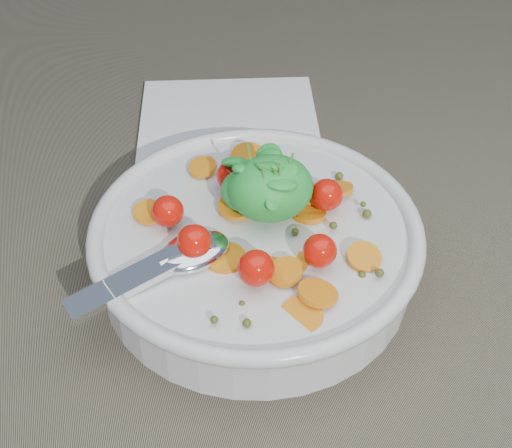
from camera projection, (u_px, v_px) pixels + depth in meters
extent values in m
plane|color=#716751|center=(247.00, 274.00, 0.57)|extent=(6.00, 6.00, 0.00)
cylinder|color=silver|center=(256.00, 251.00, 0.56)|extent=(0.24, 0.24, 0.05)
torus|color=silver|center=(256.00, 229.00, 0.54)|extent=(0.26, 0.26, 0.01)
cylinder|color=silver|center=(256.00, 269.00, 0.57)|extent=(0.12, 0.12, 0.01)
cylinder|color=brown|center=(256.00, 251.00, 0.56)|extent=(0.22, 0.22, 0.04)
cylinder|color=orange|center=(285.00, 272.00, 0.50)|extent=(0.04, 0.04, 0.01)
cylinder|color=orange|center=(300.00, 317.00, 0.48)|extent=(0.04, 0.04, 0.01)
cylinder|color=orange|center=(149.00, 212.00, 0.55)|extent=(0.03, 0.03, 0.01)
cylinder|color=orange|center=(225.00, 257.00, 0.52)|extent=(0.04, 0.04, 0.01)
cylinder|color=orange|center=(242.00, 199.00, 0.56)|extent=(0.03, 0.03, 0.01)
cylinder|color=orange|center=(289.00, 264.00, 0.52)|extent=(0.04, 0.04, 0.01)
cylinder|color=orange|center=(249.00, 157.00, 0.61)|extent=(0.04, 0.04, 0.01)
cylinder|color=orange|center=(364.00, 257.00, 0.52)|extent=(0.04, 0.04, 0.01)
cylinder|color=orange|center=(308.00, 211.00, 0.56)|extent=(0.04, 0.04, 0.01)
cylinder|color=orange|center=(272.00, 267.00, 0.51)|extent=(0.03, 0.03, 0.01)
cylinder|color=orange|center=(275.00, 197.00, 0.57)|extent=(0.04, 0.04, 0.01)
cylinder|color=orange|center=(305.00, 192.00, 0.56)|extent=(0.03, 0.03, 0.01)
cylinder|color=orange|center=(237.00, 207.00, 0.55)|extent=(0.03, 0.03, 0.00)
cylinder|color=orange|center=(190.00, 258.00, 0.52)|extent=(0.04, 0.04, 0.01)
cylinder|color=orange|center=(310.00, 214.00, 0.55)|extent=(0.03, 0.03, 0.01)
cylinder|color=orange|center=(318.00, 293.00, 0.49)|extent=(0.04, 0.04, 0.01)
cylinder|color=orange|center=(203.00, 167.00, 0.59)|extent=(0.03, 0.03, 0.01)
cylinder|color=orange|center=(337.00, 189.00, 0.57)|extent=(0.04, 0.04, 0.01)
sphere|color=#414717|center=(367.00, 214.00, 0.55)|extent=(0.01, 0.01, 0.01)
sphere|color=#414717|center=(247.00, 323.00, 0.47)|extent=(0.01, 0.01, 0.01)
sphere|color=#414717|center=(295.00, 232.00, 0.54)|extent=(0.01, 0.01, 0.01)
sphere|color=#414717|center=(339.00, 176.00, 0.58)|extent=(0.01, 0.01, 0.01)
sphere|color=#414717|center=(380.00, 273.00, 0.50)|extent=(0.01, 0.01, 0.01)
sphere|color=#414717|center=(362.00, 275.00, 0.51)|extent=(0.01, 0.01, 0.01)
sphere|color=#414717|center=(312.00, 262.00, 0.52)|extent=(0.01, 0.01, 0.01)
sphere|color=#414717|center=(242.00, 304.00, 0.49)|extent=(0.00, 0.00, 0.00)
sphere|color=#414717|center=(233.00, 187.00, 0.57)|extent=(0.01, 0.01, 0.01)
sphere|color=#414717|center=(333.00, 226.00, 0.54)|extent=(0.01, 0.01, 0.01)
sphere|color=#414717|center=(214.00, 320.00, 0.47)|extent=(0.01, 0.01, 0.01)
sphere|color=#414717|center=(363.00, 204.00, 0.55)|extent=(0.00, 0.00, 0.00)
sphere|color=red|center=(327.00, 195.00, 0.55)|extent=(0.03, 0.03, 0.03)
sphere|color=red|center=(277.00, 170.00, 0.57)|extent=(0.02, 0.02, 0.02)
sphere|color=red|center=(233.00, 176.00, 0.56)|extent=(0.03, 0.03, 0.03)
sphere|color=red|center=(168.00, 211.00, 0.53)|extent=(0.02, 0.02, 0.02)
sphere|color=red|center=(194.00, 241.00, 0.51)|extent=(0.03, 0.03, 0.03)
sphere|color=red|center=(256.00, 268.00, 0.49)|extent=(0.03, 0.03, 0.03)
sphere|color=red|center=(320.00, 251.00, 0.50)|extent=(0.02, 0.02, 0.02)
ellipsoid|color=green|center=(271.00, 188.00, 0.53)|extent=(0.06, 0.06, 0.05)
ellipsoid|color=green|center=(245.00, 190.00, 0.54)|extent=(0.04, 0.04, 0.03)
ellipsoid|color=green|center=(283.00, 183.00, 0.52)|extent=(0.03, 0.02, 0.03)
ellipsoid|color=green|center=(273.00, 203.00, 0.51)|extent=(0.02, 0.02, 0.01)
ellipsoid|color=green|center=(292.00, 171.00, 0.54)|extent=(0.03, 0.02, 0.02)
ellipsoid|color=green|center=(278.00, 180.00, 0.53)|extent=(0.02, 0.02, 0.02)
ellipsoid|color=green|center=(273.00, 163.00, 0.53)|extent=(0.02, 0.02, 0.01)
ellipsoid|color=green|center=(245.00, 192.00, 0.53)|extent=(0.02, 0.02, 0.02)
ellipsoid|color=green|center=(254.00, 182.00, 0.54)|extent=(0.02, 0.02, 0.01)
ellipsoid|color=green|center=(288.00, 170.00, 0.52)|extent=(0.02, 0.02, 0.01)
ellipsoid|color=green|center=(272.00, 182.00, 0.53)|extent=(0.03, 0.03, 0.01)
ellipsoid|color=green|center=(276.00, 176.00, 0.53)|extent=(0.02, 0.02, 0.01)
ellipsoid|color=green|center=(241.00, 169.00, 0.53)|extent=(0.02, 0.03, 0.02)
ellipsoid|color=green|center=(282.00, 184.00, 0.51)|extent=(0.03, 0.02, 0.01)
ellipsoid|color=green|center=(268.00, 169.00, 0.52)|extent=(0.03, 0.03, 0.02)
ellipsoid|color=green|center=(280.00, 178.00, 0.53)|extent=(0.04, 0.03, 0.02)
ellipsoid|color=green|center=(298.00, 183.00, 0.54)|extent=(0.02, 0.02, 0.01)
ellipsoid|color=green|center=(274.00, 175.00, 0.54)|extent=(0.02, 0.02, 0.02)
ellipsoid|color=green|center=(271.00, 167.00, 0.52)|extent=(0.03, 0.03, 0.02)
ellipsoid|color=green|center=(278.00, 177.00, 0.52)|extent=(0.03, 0.03, 0.03)
ellipsoid|color=green|center=(269.00, 154.00, 0.55)|extent=(0.03, 0.03, 0.02)
ellipsoid|color=green|center=(274.00, 181.00, 0.53)|extent=(0.02, 0.02, 0.02)
ellipsoid|color=green|center=(284.00, 173.00, 0.55)|extent=(0.02, 0.03, 0.01)
ellipsoid|color=green|center=(253.00, 175.00, 0.53)|extent=(0.02, 0.02, 0.01)
ellipsoid|color=green|center=(281.00, 167.00, 0.53)|extent=(0.02, 0.02, 0.02)
ellipsoid|color=green|center=(269.00, 161.00, 0.54)|extent=(0.03, 0.04, 0.03)
ellipsoid|color=green|center=(290.00, 167.00, 0.53)|extent=(0.02, 0.02, 0.02)
ellipsoid|color=green|center=(234.00, 162.00, 0.55)|extent=(0.03, 0.03, 0.02)
cylinder|color=#4C8C33|center=(280.00, 187.00, 0.52)|extent=(0.00, 0.00, 0.04)
cylinder|color=#4C8C33|center=(252.00, 168.00, 0.53)|extent=(0.01, 0.01, 0.04)
cylinder|color=#4C8C33|center=(286.00, 176.00, 0.52)|extent=(0.01, 0.00, 0.04)
cylinder|color=#4C8C33|center=(265.00, 188.00, 0.51)|extent=(0.01, 0.00, 0.04)
cylinder|color=#4C8C33|center=(276.00, 182.00, 0.52)|extent=(0.01, 0.01, 0.04)
ellipsoid|color=silver|center=(194.00, 252.00, 0.52)|extent=(0.07, 0.05, 0.02)
cube|color=silver|center=(139.00, 277.00, 0.50)|extent=(0.11, 0.05, 0.02)
cylinder|color=silver|center=(172.00, 260.00, 0.51)|extent=(0.02, 0.02, 0.01)
cube|color=white|center=(229.00, 122.00, 0.72)|extent=(0.21, 0.19, 0.01)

